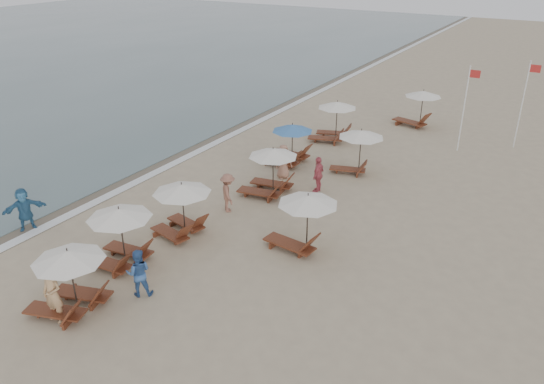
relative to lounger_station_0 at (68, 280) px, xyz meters
The scene contains 20 objects.
ground 6.46m from the lounger_station_0, 21.67° to the left, with size 160.00×160.00×0.00m, color tan.
wet_sand_band 14.04m from the lounger_station_0, 118.09° to the left, with size 3.20×140.00×0.01m, color #6B5E4C.
foam_line 13.48m from the lounger_station_0, 113.19° to the left, with size 0.50×140.00×0.02m, color white.
lounger_station_0 is the anchor object (origin of this frame).
lounger_station_1 2.77m from the lounger_station_0, 103.40° to the left, with size 2.53×2.24×2.27m.
lounger_station_2 5.46m from the lounger_station_0, 91.79° to the left, with size 2.47×2.25×2.20m.
lounger_station_3 10.45m from the lounger_station_0, 85.39° to the left, with size 2.61×2.21×2.23m.
lounger_station_4 14.17m from the lounger_station_0, 91.11° to the left, with size 2.60×2.11×2.13m.
lounger_station_5 18.55m from the lounger_station_0, 89.24° to the left, with size 2.63×2.46×2.33m.
inland_station_0 8.07m from the lounger_station_0, 57.46° to the left, with size 2.75×2.24×2.22m.
inland_station_1 15.05m from the lounger_station_0, 77.34° to the left, with size 2.56×2.24×2.22m.
inland_station_2 23.93m from the lounger_station_0, 81.34° to the left, with size 2.87×2.24×2.22m.
beachgoer_near 0.58m from the lounger_station_0, 95.66° to the right, with size 0.69×0.45×1.89m, color tan.
beachgoer_mid_a 2.11m from the lounger_station_0, 54.24° to the left, with size 0.80×0.63×1.66m, color #315894.
beachgoer_mid_b 8.07m from the lounger_station_0, 88.18° to the left, with size 1.10×0.63×1.70m, color #8D5A48.
beachgoer_far_a 12.06m from the lounger_station_0, 77.15° to the left, with size 1.01×0.42×1.72m, color #BD4B57.
beachgoer_far_b 12.36m from the lounger_station_0, 87.57° to the left, with size 0.83×0.54×1.70m, color #A26F58.
waterline_walker 6.36m from the lounger_station_0, 155.23° to the left, with size 1.63×0.52×1.76m, color #2F648D.
flag_pole_near 21.77m from the lounger_station_0, 71.22° to the left, with size 0.60×0.08×4.68m.
flag_pole_far 24.70m from the lounger_station_0, 67.10° to the left, with size 0.60×0.08×4.84m.
Camera 1 is at (6.24, -10.67, 10.36)m, focal length 34.89 mm.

